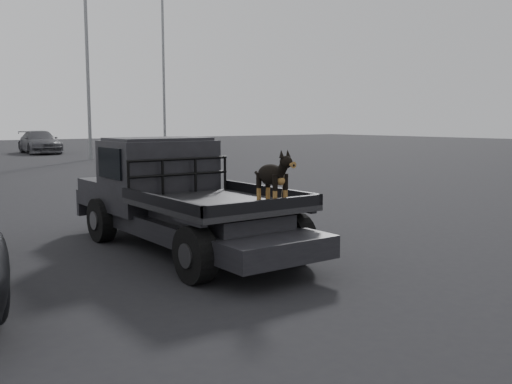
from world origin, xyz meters
TOP-DOWN VIEW (x-y plane):
  - ground at (0.00, 0.00)m, footprint 120.00×120.00m
  - flatbed_ute at (0.74, 1.45)m, footprint 2.00×5.40m
  - ute_cab at (0.74, 2.40)m, footprint 1.72×1.30m
  - headache_rack at (0.74, 1.65)m, footprint 1.80×0.08m
  - dog at (1.11, -0.32)m, footprint 0.32×0.60m
  - distant_car_b at (6.84, 31.48)m, footprint 2.37×5.12m
  - floodlight_mid at (7.34, 23.72)m, footprint 1.08×0.28m
  - floodlight_far at (15.37, 30.59)m, footprint 1.08×0.28m

SIDE VIEW (x-z plane):
  - ground at x=0.00m, z-range 0.00..0.00m
  - flatbed_ute at x=0.74m, z-range 0.00..0.92m
  - distant_car_b at x=6.84m, z-range 0.00..1.45m
  - headache_rack at x=0.74m, z-range 0.92..1.47m
  - dog at x=1.11m, z-range 0.92..1.66m
  - ute_cab at x=0.74m, z-range 0.92..1.80m
  - floodlight_mid at x=7.34m, z-range 0.59..13.36m
  - floodlight_far at x=15.37m, z-range 0.61..16.64m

